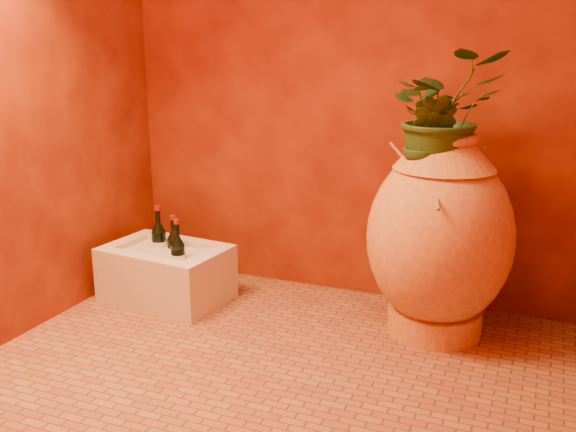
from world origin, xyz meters
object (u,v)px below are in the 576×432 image
at_px(amphora, 440,237).
at_px(stone_basin, 167,274).
at_px(wine_bottle_c, 159,244).
at_px(wall_tap, 438,164).
at_px(wine_bottle_a, 178,257).
at_px(wine_bottle_b, 174,250).

xyz_separation_m(amphora, stone_basin, (-1.40, -0.14, -0.33)).
xyz_separation_m(wine_bottle_c, wall_tap, (1.41, 0.34, 0.48)).
distance_m(stone_basin, wine_bottle_a, 0.18).
bearing_deg(amphora, wine_bottle_a, -171.09).
height_order(amphora, wine_bottle_a, amphora).
xyz_separation_m(stone_basin, wine_bottle_b, (0.03, 0.05, 0.13)).
relative_size(stone_basin, wall_tap, 4.30).
height_order(wine_bottle_a, wall_tap, wall_tap).
xyz_separation_m(stone_basin, wine_bottle_a, (0.11, -0.06, 0.13)).
bearing_deg(wine_bottle_c, amphora, 2.64).
xyz_separation_m(stone_basin, wall_tap, (1.33, 0.41, 0.62)).
relative_size(wine_bottle_a, wine_bottle_b, 1.05).
distance_m(wine_bottle_a, wine_bottle_b, 0.14).
xyz_separation_m(wine_bottle_a, wine_bottle_c, (-0.20, 0.13, 0.01)).
relative_size(amphora, wine_bottle_a, 3.08).
height_order(amphora, stone_basin, amphora).
distance_m(amphora, wine_bottle_b, 1.39).
bearing_deg(wine_bottle_b, wine_bottle_a, -49.20).
distance_m(wine_bottle_b, wall_tap, 1.44).
bearing_deg(wine_bottle_c, wine_bottle_a, -33.34).
bearing_deg(amphora, wine_bottle_b, -175.90).
xyz_separation_m(wine_bottle_a, wall_tap, (1.21, 0.47, 0.49)).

